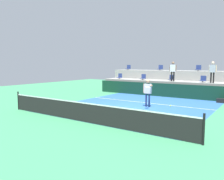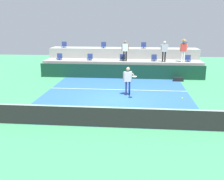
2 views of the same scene
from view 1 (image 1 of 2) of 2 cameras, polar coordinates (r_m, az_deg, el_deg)
name	(u,v)px [view 1 (image 1 of 2)]	position (r m, az deg, el deg)	size (l,w,h in m)	color
ground_plane	(129,108)	(13.71, 4.25, -4.69)	(40.00, 40.00, 0.00)	#388456
court_inner_paint	(136,106)	(14.57, 6.25, -4.03)	(9.00, 10.00, 0.01)	#285693
court_service_line	(146,103)	(15.79, 8.67, -3.23)	(9.00, 0.06, 0.00)	white
tennis_net	(85,112)	(10.43, -6.99, -5.48)	(10.48, 0.08, 1.07)	black
sponsor_backboard	(166,90)	(18.99, 13.48, -0.05)	(13.00, 0.16, 1.10)	#0F3323
seating_tier_lower	(171,88)	(20.19, 14.82, 0.51)	(13.00, 1.80, 1.25)	gray
seating_tier_upper	(178,82)	(21.85, 16.46, 2.01)	(13.00, 1.80, 2.10)	gray
stadium_chair_lower_far_left	(120,77)	(22.42, 1.97, 3.44)	(0.44, 0.40, 0.52)	#2D2D33
stadium_chair_lower_left	(143,77)	(21.13, 7.93, 3.20)	(0.44, 0.40, 0.52)	#2D2D33
stadium_chair_lower_center	(172,78)	(20.05, 14.92, 2.87)	(0.44, 0.40, 0.52)	#2D2D33
stadium_chair_lower_right	(203,80)	(19.33, 22.15, 2.48)	(0.44, 0.40, 0.52)	#2D2D33
stadium_chair_upper_far_left	(128,68)	(23.96, 4.17, 5.66)	(0.44, 0.40, 0.52)	#2D2D33
stadium_chair_upper_left	(160,68)	(22.35, 12.19, 5.47)	(0.44, 0.40, 0.52)	#2D2D33
stadium_chair_upper_right	(198,68)	(21.24, 21.10, 5.14)	(0.44, 0.40, 0.52)	#2D2D33
tennis_player	(148,90)	(14.17, 9.09, -0.02)	(0.85, 1.18, 1.74)	navy
spectator_in_grey	(173,70)	(19.58, 15.23, 5.05)	(0.58, 0.24, 1.65)	black
spectator_in_white	(213,70)	(18.78, 24.21, 4.63)	(0.58, 0.23, 1.64)	black
tennis_ball	(171,106)	(10.17, 14.65, -3.90)	(0.07, 0.07, 0.07)	#CCE033
equipment_bag	(223,101)	(17.35, 26.29, -2.48)	(0.76, 0.28, 0.30)	black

